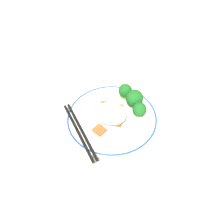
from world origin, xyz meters
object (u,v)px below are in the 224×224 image
broccoli_back_left (139,110)px  plate (112,118)px  chopsticks (80,131)px  broccoli_back_right (125,91)px  broccoli_back_center (134,98)px

broccoli_back_left → plate: bearing=18.7°
plate → broccoli_back_left: 0.08m
broccoli_back_left → chopsticks: (0.15, 0.10, -0.02)m
broccoli_back_left → chopsticks: bearing=34.4°
broccoli_back_right → chopsticks: (0.09, 0.16, -0.03)m
plate → broccoli_back_right: bearing=-102.9°
plate → chopsticks: bearing=46.2°
broccoli_back_left → chopsticks: 0.18m
broccoli_back_left → broccoli_back_right: 0.08m
plate → broccoli_back_left: size_ratio=5.74×
broccoli_back_left → broccoli_back_center: size_ratio=0.80×
plate → broccoli_back_center: broccoli_back_center is taller
broccoli_back_left → broccoli_back_right: broccoli_back_right is taller
broccoli_back_right → chopsticks: size_ratio=0.31×
plate → broccoli_back_center: size_ratio=4.60×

